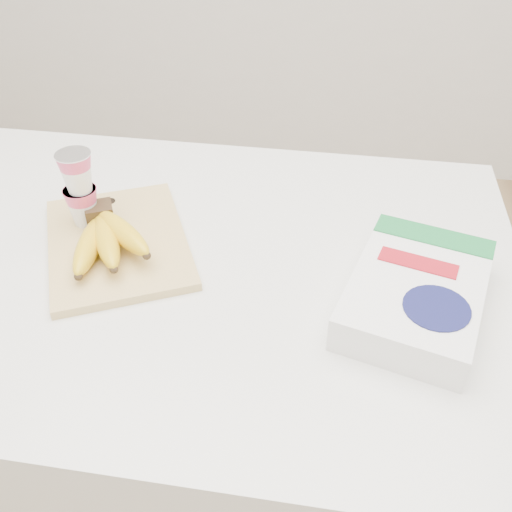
% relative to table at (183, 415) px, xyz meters
% --- Properties ---
extents(table, '(1.24, 0.83, 0.93)m').
position_rel_table_xyz_m(table, '(0.00, 0.00, 0.00)').
color(table, silver).
rests_on(table, ground).
extents(cutting_board, '(0.35, 0.39, 0.02)m').
position_rel_table_xyz_m(cutting_board, '(-0.08, 0.01, 0.47)').
color(cutting_board, '#DBC678').
rests_on(cutting_board, table).
extents(bananas, '(0.17, 0.21, 0.06)m').
position_rel_table_xyz_m(bananas, '(-0.09, -0.02, 0.50)').
color(bananas, '#382816').
rests_on(bananas, cutting_board).
extents(yogurt_stack, '(0.06, 0.06, 0.14)m').
position_rel_table_xyz_m(yogurt_stack, '(-0.15, 0.05, 0.56)').
color(yogurt_stack, white).
rests_on(yogurt_stack, cutting_board).
extents(cereal_box, '(0.26, 0.32, 0.06)m').
position_rel_table_xyz_m(cereal_box, '(0.43, -0.07, 0.49)').
color(cereal_box, white).
rests_on(cereal_box, table).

